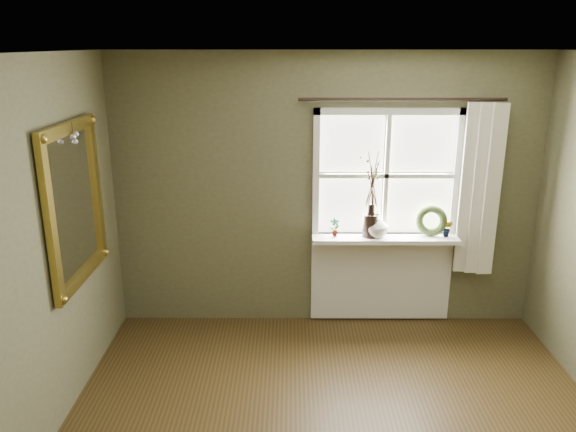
% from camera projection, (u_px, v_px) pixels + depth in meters
% --- Properties ---
extents(ceiling, '(4.50, 4.50, 0.00)m').
position_uv_depth(ceiling, '(360.00, 55.00, 2.74)').
color(ceiling, silver).
rests_on(ceiling, ground).
extents(wall_back, '(4.00, 0.10, 2.60)m').
position_uv_depth(wall_back, '(326.00, 192.00, 5.32)').
color(wall_back, brown).
rests_on(wall_back, ground).
extents(window_frame, '(1.36, 0.06, 1.24)m').
position_uv_depth(window_frame, '(386.00, 176.00, 5.19)').
color(window_frame, white).
rests_on(window_frame, wall_back).
extents(window_sill, '(1.36, 0.26, 0.04)m').
position_uv_depth(window_sill, '(385.00, 238.00, 5.26)').
color(window_sill, white).
rests_on(window_sill, wall_back).
extents(window_apron, '(1.36, 0.04, 0.88)m').
position_uv_depth(window_apron, '(381.00, 277.00, 5.50)').
color(window_apron, white).
rests_on(window_apron, ground).
extents(dark_jug, '(0.19, 0.19, 0.22)m').
position_uv_depth(dark_jug, '(370.00, 225.00, 5.22)').
color(dark_jug, black).
rests_on(dark_jug, window_sill).
extents(cream_vase, '(0.23, 0.23, 0.23)m').
position_uv_depth(cream_vase, '(376.00, 225.00, 5.22)').
color(cream_vase, silver).
rests_on(cream_vase, window_sill).
extents(wreath, '(0.31, 0.19, 0.30)m').
position_uv_depth(wreath, '(431.00, 224.00, 5.26)').
color(wreath, '#34451E').
rests_on(wreath, window_sill).
extents(potted_plant_left, '(0.11, 0.09, 0.18)m').
position_uv_depth(potted_plant_left, '(335.00, 227.00, 5.23)').
color(potted_plant_left, '#34451E').
rests_on(potted_plant_left, window_sill).
extents(potted_plant_right, '(0.11, 0.10, 0.16)m').
position_uv_depth(potted_plant_right, '(447.00, 229.00, 5.23)').
color(potted_plant_right, '#34451E').
rests_on(potted_plant_right, window_sill).
extents(curtain, '(0.36, 0.12, 1.59)m').
position_uv_depth(curtain, '(479.00, 190.00, 5.13)').
color(curtain, beige).
rests_on(curtain, wall_back).
extents(curtain_rod, '(1.84, 0.03, 0.03)m').
position_uv_depth(curtain_rod, '(403.00, 99.00, 4.93)').
color(curtain_rod, black).
rests_on(curtain_rod, wall_back).
extents(gilt_mirror, '(0.10, 1.03, 1.23)m').
position_uv_depth(gilt_mirror, '(75.00, 203.00, 4.23)').
color(gilt_mirror, white).
rests_on(gilt_mirror, wall_left).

